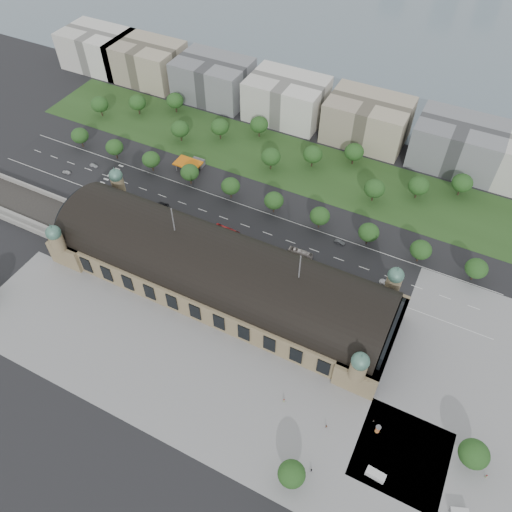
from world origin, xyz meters
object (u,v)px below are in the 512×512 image
at_px(parked_car_0, 148,213).
at_px(parked_car_5, 181,230).
at_px(parked_car_2, 160,222).
at_px(pedestrian_1, 326,426).
at_px(pedestrian_2, 374,421).
at_px(van_east, 458,512).
at_px(traffic_car_6, 386,283).
at_px(van_south, 375,474).
at_px(traffic_car_0, 67,172).
at_px(parked_car_4, 140,214).
at_px(parked_car_1, 136,213).
at_px(parked_car_3, 146,210).
at_px(bus_east, 304,263).
at_px(pedestrian_0, 284,400).
at_px(advertising_column, 378,429).
at_px(traffic_car_1, 94,166).
at_px(parked_car_6, 213,235).
at_px(bus_west, 227,232).
at_px(traffic_car_5, 340,242).
at_px(pedestrian_4, 311,470).
at_px(pedestrian_5, 486,476).
at_px(petrol_station, 193,163).
at_px(bus_mid, 300,253).
at_px(traffic_car_2, 163,205).

height_order(parked_car_0, parked_car_5, parked_car_0).
height_order(parked_car_2, pedestrian_1, pedestrian_1).
bearing_deg(pedestrian_2, van_east, -126.47).
xyz_separation_m(traffic_car_6, van_south, (20.37, -79.86, 0.50)).
height_order(traffic_car_0, parked_car_4, traffic_car_0).
relative_size(parked_car_1, parked_car_3, 1.51).
relative_size(bus_east, pedestrian_0, 7.10).
distance_m(bus_east, advertising_column, 78.65).
relative_size(advertising_column, pedestrian_2, 2.29).
distance_m(parked_car_2, advertising_column, 136.38).
height_order(parked_car_5, bus_east, bus_east).
height_order(traffic_car_6, pedestrian_1, pedestrian_1).
distance_m(traffic_car_1, parked_car_6, 85.78).
height_order(parked_car_0, bus_west, bus_west).
height_order(parked_car_1, pedestrian_1, pedestrian_1).
distance_m(traffic_car_0, parked_car_5, 78.99).
bearing_deg(traffic_car_6, traffic_car_5, -116.89).
bearing_deg(pedestrian_4, traffic_car_0, -85.59).
bearing_deg(advertising_column, pedestrian_5, 1.97).
bearing_deg(advertising_column, parked_car_2, 157.42).
bearing_deg(traffic_car_0, petrol_station, 115.12).
xyz_separation_m(van_south, pedestrian_4, (-18.89, -7.98, -0.53)).
bearing_deg(parked_car_3, parked_car_4, -44.51).
distance_m(van_south, pedestrian_2, 18.50).
xyz_separation_m(parked_car_3, pedestrian_2, (134.52, -53.35, 0.14)).
bearing_deg(van_south, traffic_car_5, 120.72).
relative_size(petrol_station, parked_car_3, 3.71).
relative_size(parked_car_1, van_east, 0.95).
bearing_deg(traffic_car_6, parked_car_1, -83.67).
xyz_separation_m(parked_car_5, bus_east, (60.88, 6.00, 1.08)).
xyz_separation_m(traffic_car_5, pedestrian_0, (9.70, -83.33, 0.12)).
bearing_deg(pedestrian_1, parked_car_5, 90.75).
height_order(bus_east, pedestrian_4, bus_east).
height_order(petrol_station, parked_car_1, petrol_station).
relative_size(parked_car_5, advertising_column, 1.48).
relative_size(parked_car_4, parked_car_5, 0.77).
relative_size(traffic_car_5, pedestrian_2, 3.09).
height_order(traffic_car_1, traffic_car_5, traffic_car_5).
relative_size(parked_car_4, pedestrian_4, 2.55).
xyz_separation_m(traffic_car_0, traffic_car_5, (148.89, 17.26, 0.01)).
distance_m(traffic_car_5, pedestrian_4, 105.31).
bearing_deg(van_south, parked_car_0, 157.43).
distance_m(parked_car_4, pedestrian_2, 144.26).
relative_size(traffic_car_5, bus_mid, 0.42).
distance_m(parked_car_5, bus_west, 22.07).
distance_m(bus_mid, pedestrian_2, 81.40).
height_order(bus_west, pedestrian_2, bus_west).
relative_size(traffic_car_5, van_south, 0.74).
bearing_deg(bus_west, bus_east, -89.68).
relative_size(traffic_car_2, pedestrian_0, 3.18).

